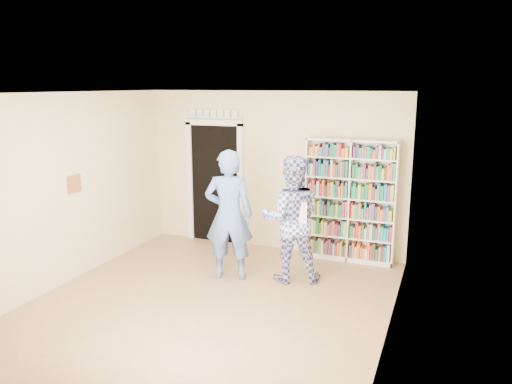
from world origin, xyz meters
TOP-DOWN VIEW (x-y plane):
  - floor at (0.00, 0.00)m, footprint 5.00×5.00m
  - ceiling at (0.00, 0.00)m, footprint 5.00×5.00m
  - wall_back at (0.00, 2.50)m, footprint 4.50×0.00m
  - wall_left at (-2.25, 0.00)m, footprint 0.00×5.00m
  - wall_right at (2.25, 0.00)m, footprint 0.00×5.00m
  - bookshelf at (1.35, 2.34)m, footprint 1.43×0.27m
  - doorway at (-1.10, 2.48)m, footprint 1.10×0.08m
  - wall_art at (-2.23, 0.20)m, footprint 0.03×0.25m
  - man_blue at (-0.13, 0.94)m, footprint 0.80×0.64m
  - man_plaid at (0.73, 1.20)m, footprint 1.08×0.96m
  - paper_sheet at (0.90, 1.00)m, footprint 0.22×0.02m

SIDE VIEW (x-z plane):
  - floor at x=0.00m, z-range 0.00..0.00m
  - man_plaid at x=0.73m, z-range 0.00..1.83m
  - man_blue at x=-0.13m, z-range 0.00..1.91m
  - bookshelf at x=1.35m, z-range 0.01..1.97m
  - paper_sheet at x=0.90m, z-range 0.91..1.22m
  - doorway at x=-1.10m, z-range -0.04..2.39m
  - wall_back at x=0.00m, z-range -0.90..3.60m
  - wall_left at x=-2.25m, z-range -1.15..3.85m
  - wall_right at x=2.25m, z-range -1.15..3.85m
  - wall_art at x=-2.23m, z-range 1.27..1.52m
  - ceiling at x=0.00m, z-range 2.70..2.70m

